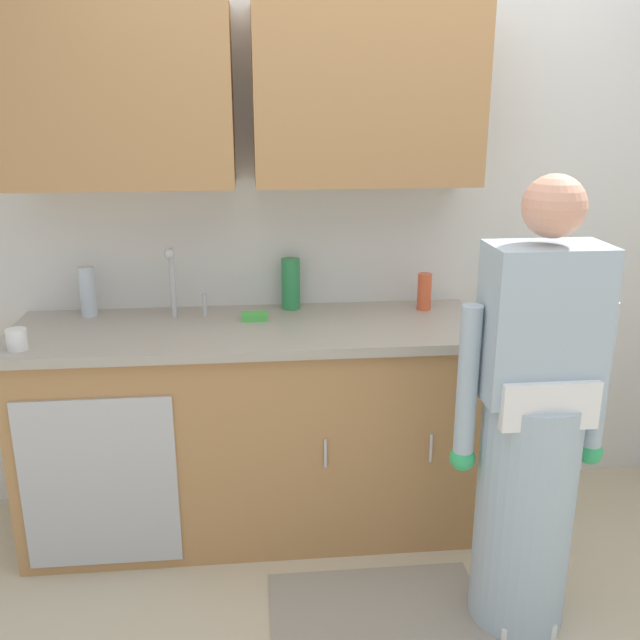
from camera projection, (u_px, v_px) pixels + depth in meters
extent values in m
plane|color=beige|center=(408.00, 621.00, 2.58)|extent=(9.00, 9.00, 0.00)
cube|color=silver|center=(368.00, 212.00, 3.18)|extent=(4.80, 0.10, 2.70)
cube|color=#B27F4C|center=(115.00, 96.00, 2.72)|extent=(0.91, 0.34, 0.70)
cube|color=#B27F4C|center=(367.00, 96.00, 2.81)|extent=(0.91, 0.34, 0.70)
cube|color=#B27F4C|center=(253.00, 432.00, 3.06)|extent=(1.90, 0.60, 0.90)
cube|color=#B7BABF|center=(99.00, 484.00, 2.73)|extent=(0.60, 0.01, 0.72)
cylinder|color=silver|center=(325.00, 453.00, 2.78)|extent=(0.01, 0.01, 0.12)
cylinder|color=silver|center=(431.00, 448.00, 2.82)|extent=(0.01, 0.01, 0.12)
cube|color=#A8A093|center=(250.00, 330.00, 2.92)|extent=(1.96, 0.66, 0.04)
cube|color=#B7BABF|center=(181.00, 333.00, 2.89)|extent=(0.50, 0.36, 0.03)
cylinder|color=#B7BABF|center=(173.00, 283.00, 2.98)|extent=(0.02, 0.02, 0.30)
sphere|color=#B7BABF|center=(169.00, 254.00, 2.88)|extent=(0.04, 0.04, 0.04)
cylinder|color=#B7BABF|center=(205.00, 305.00, 3.02)|extent=(0.02, 0.02, 0.10)
cube|color=white|center=(516.00, 610.00, 2.59)|extent=(0.20, 0.26, 0.06)
cylinder|color=#A3B7C6|center=(524.00, 510.00, 2.49)|extent=(0.34, 0.34, 0.88)
cube|color=#A3B7C6|center=(542.00, 323.00, 2.28)|extent=(0.38, 0.22, 0.52)
sphere|color=#E49F81|center=(554.00, 206.00, 2.17)|extent=(0.20, 0.20, 0.20)
cube|color=white|center=(550.00, 406.00, 2.24)|extent=(0.32, 0.04, 0.16)
cylinder|color=#A3B7C6|center=(467.00, 384.00, 2.34)|extent=(0.07, 0.07, 0.55)
sphere|color=#33B266|center=(462.00, 458.00, 2.43)|extent=(0.09, 0.09, 0.09)
cylinder|color=#A3B7C6|center=(599.00, 379.00, 2.39)|extent=(0.07, 0.07, 0.55)
sphere|color=#33B266|center=(590.00, 452.00, 2.47)|extent=(0.09, 0.09, 0.09)
cube|color=gray|center=(378.00, 612.00, 2.62)|extent=(0.80, 0.50, 0.01)
cylinder|color=#2D8C4C|center=(291.00, 284.00, 3.12)|extent=(0.08, 0.08, 0.23)
cylinder|color=#E05933|center=(424.00, 292.00, 3.11)|extent=(0.06, 0.06, 0.16)
cylinder|color=silver|center=(88.00, 292.00, 3.01)|extent=(0.07, 0.07, 0.22)
cylinder|color=white|center=(17.00, 339.00, 2.61)|extent=(0.08, 0.08, 0.08)
cube|color=#4CBF4C|center=(255.00, 316.00, 2.98)|extent=(0.11, 0.07, 0.03)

